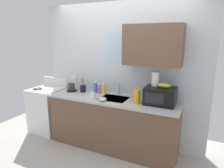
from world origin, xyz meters
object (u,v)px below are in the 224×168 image
object	(u,v)px
dish_soap_bottle_blue	(95,87)
mug_white	(93,96)
cereal_canister	(137,96)
utensil_crock	(83,88)
microwave	(160,96)
paper_towel_roll	(155,79)
small_bowl	(103,99)
stove_range	(48,109)
coffee_maker	(73,86)
dish_soap_bottle_pink	(99,88)
banana_bunch	(164,85)
dish_soap_bottle_yellow	(104,88)

from	to	relation	value
dish_soap_bottle_blue	mug_white	size ratio (longest dim) A/B	2.40
cereal_canister	utensil_crock	distance (m)	1.13
microwave	mug_white	distance (m)	1.11
microwave	dish_soap_bottle_blue	distance (m)	1.23
paper_towel_roll	small_bowl	world-z (taller)	paper_towel_roll
stove_range	mug_white	xyz separation A→B (m)	(1.18, -0.14, 0.49)
dish_soap_bottle_blue	microwave	bearing A→B (deg)	-6.64
dish_soap_bottle_blue	utensil_crock	world-z (taller)	utensil_crock
paper_towel_roll	coffee_maker	distance (m)	1.61
microwave	coffee_maker	bearing A→B (deg)	177.97
microwave	paper_towel_roll	xyz separation A→B (m)	(-0.10, 0.05, 0.24)
stove_range	small_bowl	world-z (taller)	stove_range
dish_soap_bottle_pink	mug_white	distance (m)	0.33
dish_soap_bottle_pink	dish_soap_bottle_blue	world-z (taller)	dish_soap_bottle_blue
banana_bunch	dish_soap_bottle_blue	xyz separation A→B (m)	(-1.28, 0.14, -0.20)
utensil_crock	banana_bunch	bearing A→B (deg)	-2.65
coffee_maker	dish_soap_bottle_yellow	distance (m)	0.64
cereal_canister	utensil_crock	bearing A→B (deg)	171.35
dish_soap_bottle_blue	utensil_crock	xyz separation A→B (m)	(-0.23, -0.07, -0.04)
banana_bunch	dish_soap_bottle_pink	world-z (taller)	banana_bunch
coffee_maker	dish_soap_bottle_blue	xyz separation A→B (m)	(0.46, 0.08, 0.00)
microwave	dish_soap_bottle_pink	distance (m)	1.15
stove_range	cereal_canister	world-z (taller)	cereal_canister
dish_soap_bottle_yellow	mug_white	world-z (taller)	dish_soap_bottle_yellow
dish_soap_bottle_yellow	cereal_canister	distance (m)	0.74
cereal_canister	coffee_maker	bearing A→B (deg)	173.29
dish_soap_bottle_blue	paper_towel_roll	bearing A→B (deg)	-4.63
microwave	utensil_crock	bearing A→B (deg)	177.19
stove_range	utensil_crock	bearing A→B (deg)	8.17
coffee_maker	utensil_crock	xyz separation A→B (m)	(0.23, 0.01, -0.03)
paper_towel_roll	coffee_maker	size ratio (longest dim) A/B	0.79
banana_bunch	dish_soap_bottle_blue	world-z (taller)	banana_bunch
utensil_crock	stove_range	bearing A→B (deg)	-171.83
coffee_maker	dish_soap_bottle_blue	distance (m)	0.47
dish_soap_bottle_yellow	cereal_canister	world-z (taller)	dish_soap_bottle_yellow
banana_bunch	small_bowl	size ratio (longest dim) A/B	1.54
mug_white	banana_bunch	bearing A→B (deg)	9.50
dish_soap_bottle_pink	small_bowl	bearing A→B (deg)	-53.75
banana_bunch	utensil_crock	world-z (taller)	banana_bunch
cereal_canister	dish_soap_bottle_blue	bearing A→B (deg)	164.77
mug_white	utensil_crock	bearing A→B (deg)	144.97
dish_soap_bottle_blue	mug_white	xyz separation A→B (m)	(0.14, -0.33, -0.06)
stove_range	dish_soap_bottle_blue	distance (m)	1.19
banana_bunch	coffee_maker	world-z (taller)	banana_bunch
coffee_maker	mug_white	distance (m)	0.65
paper_towel_roll	dish_soap_bottle_yellow	xyz separation A→B (m)	(-0.95, 0.08, -0.27)
coffee_maker	banana_bunch	bearing A→B (deg)	-1.92
coffee_maker	mug_white	bearing A→B (deg)	-22.46
paper_towel_roll	mug_white	xyz separation A→B (m)	(-0.99, -0.24, -0.33)
paper_towel_roll	small_bowl	bearing A→B (deg)	-158.61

